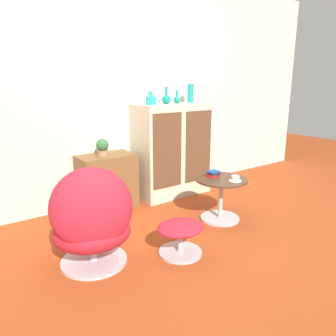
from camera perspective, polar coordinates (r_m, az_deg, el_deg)
The scene contains 14 objects.
ground_plane at distance 3.06m, azimuth 5.74°, elevation -12.02°, with size 12.00×12.00×0.00m, color #9E3D19.
wall_back at distance 3.87m, azimuth -7.93°, elevation 13.57°, with size 6.40×0.06×2.60m.
sideboard at distance 4.02m, azimuth 0.70°, elevation 3.16°, with size 0.92×0.46×1.12m.
tv_console at distance 3.69m, azimuth -10.56°, elevation -2.36°, with size 0.61×0.37×0.61m.
egg_chair at distance 2.54m, azimuth -13.07°, elevation -9.08°, with size 0.74×0.70×0.82m.
ottoman at distance 2.72m, azimuth 2.19°, elevation -11.08°, with size 0.40×0.36×0.28m.
coffee_table at distance 3.38m, azimuth 9.18°, elevation -4.72°, with size 0.52×0.52×0.44m.
vase_leftmost at distance 3.77m, azimuth -2.99°, elevation 11.74°, with size 0.12×0.12×0.15m.
vase_inner_left at distance 3.90m, azimuth -0.29°, elevation 11.99°, with size 0.11×0.11×0.20m.
vase_inner_right at distance 3.99m, azimuth 1.58°, elevation 11.89°, with size 0.08×0.08×0.16m.
vase_rightmost at distance 4.12m, azimuth 3.94°, elevation 12.84°, with size 0.08×0.08×0.22m.
potted_plant at distance 3.58m, azimuth -11.34°, elevation 3.59°, with size 0.13×0.13×0.18m.
teacup at distance 3.27m, azimuth 11.64°, elevation -1.86°, with size 0.12×0.12×0.05m.
book_stack at distance 3.38m, azimuth 7.89°, elevation -0.97°, with size 0.13×0.11×0.06m.
Camera 1 is at (-1.84, -2.02, 1.39)m, focal length 35.00 mm.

